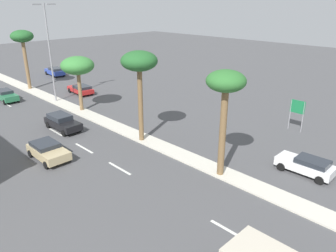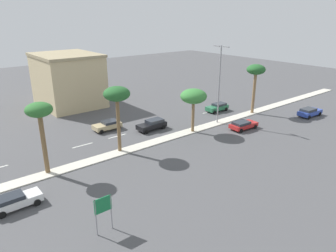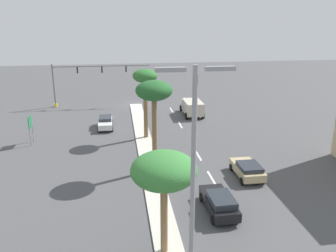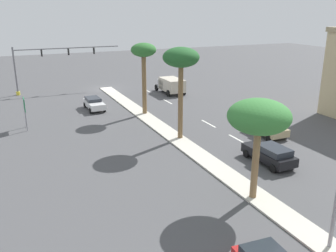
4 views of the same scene
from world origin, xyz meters
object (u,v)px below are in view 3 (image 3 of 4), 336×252
street_lamp_center (193,194)px  sedan_tan_far (248,169)px  directional_road_sign (30,124)px  palm_tree_left (164,172)px  box_truck (192,107)px  palm_tree_mid (145,80)px  palm_tree_leading (154,94)px  sedan_white_leading (105,122)px  traffic_signal_gantry (79,79)px  sedan_black_rear (219,202)px

street_lamp_center → sedan_tan_far: bearing=-118.8°
directional_road_sign → sedan_tan_far: (-20.63, 11.49, -1.51)m
palm_tree_left → box_truck: bearing=-105.0°
palm_tree_mid → box_truck: size_ratio=1.44×
directional_road_sign → palm_tree_leading: size_ratio=0.38×
sedan_white_leading → palm_tree_mid: bearing=137.1°
traffic_signal_gantry → street_lamp_center: street_lamp_center is taller
palm_tree_left → sedan_white_leading: bearing=-80.9°
sedan_tan_far → box_truck: (0.69, -20.39, 0.48)m
palm_tree_left → box_truck: size_ratio=1.16×
traffic_signal_gantry → directional_road_sign: bearing=77.0°
box_truck → sedan_white_leading: bearing=19.6°
palm_tree_mid → box_truck: bearing=-129.8°
directional_road_sign → box_truck: bearing=-155.9°
traffic_signal_gantry → sedan_black_rear: size_ratio=3.25×
palm_tree_leading → box_truck: 20.12m
palm_tree_left → palm_tree_mid: bearing=-91.9°
palm_tree_leading → sedan_white_leading: palm_tree_leading is taller
traffic_signal_gantry → palm_tree_left: 38.22m
palm_tree_mid → sedan_tan_far: bearing=124.3°
palm_tree_leading → palm_tree_mid: bearing=-89.8°
palm_tree_leading → sedan_black_rear: size_ratio=1.79×
palm_tree_mid → street_lamp_center: (0.28, 26.68, 0.19)m
palm_tree_leading → sedan_white_leading: 15.73m
palm_tree_mid → sedan_white_leading: size_ratio=1.88×
sedan_black_rear → sedan_white_leading: sedan_black_rear is taller
traffic_signal_gantry → palm_tree_leading: bearing=109.3°
sedan_white_leading → sedan_tan_far: (-12.72, 16.11, -0.00)m
traffic_signal_gantry → palm_tree_mid: size_ratio=1.90×
directional_road_sign → street_lamp_center: size_ratio=0.27×
sedan_tan_far → street_lamp_center: bearing=61.2°
palm_tree_leading → sedan_white_leading: (4.81, -13.52, -6.46)m
palm_tree_mid → street_lamp_center: bearing=89.4°
street_lamp_center → sedan_black_rear: size_ratio=2.60×
traffic_signal_gantry → sedan_white_leading: size_ratio=3.57×
palm_tree_left → sedan_white_leading: size_ratio=1.51×
traffic_signal_gantry → directional_road_sign: traffic_signal_gantry is taller
sedan_white_leading → sedan_tan_far: 20.53m
palm_tree_leading → sedan_tan_far: (-7.91, 2.60, -6.46)m
box_truck → street_lamp_center: bearing=78.0°
palm_tree_mid → palm_tree_leading: 9.09m
street_lamp_center → palm_tree_mid: bearing=-90.6°
palm_tree_leading → sedan_black_rear: palm_tree_leading is taller
sedan_black_rear → box_truck: bearing=-97.5°
directional_road_sign → palm_tree_mid: palm_tree_mid is taller
traffic_signal_gantry → sedan_tan_far: 32.88m
directional_road_sign → palm_tree_left: 24.19m
palm_tree_mid → sedan_white_leading: (4.77, -4.43, -6.03)m
palm_tree_mid → palm_tree_leading: size_ratio=0.96×
sedan_white_leading → palm_tree_left: bearing=99.1°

